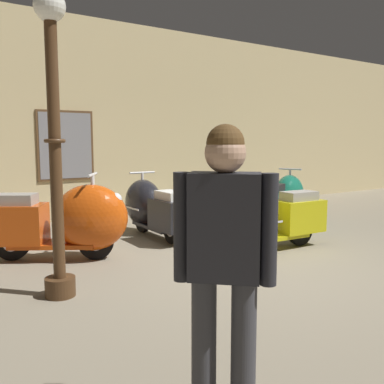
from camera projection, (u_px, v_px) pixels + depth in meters
The scene contains 8 objects.
ground_plane at pixel (254, 265), 4.97m from camera, with size 60.00×60.00×0.00m, color gray.
showroom_back_wall at pixel (106, 121), 8.04m from camera, with size 18.00×0.63×3.66m.
scooter_0 at pixel (68, 221), 5.16m from camera, with size 1.74×1.32×1.06m.
scooter_1 at pixel (151, 207), 6.49m from camera, with size 0.51×1.59×0.97m.
scooter_2 at pixel (265, 217), 5.56m from camera, with size 1.64×0.56×0.99m.
scooter_3 at pixel (284, 198), 7.58m from camera, with size 1.60×1.06×0.95m.
lamppost at pixel (55, 137), 3.81m from camera, with size 0.28×0.28×2.75m.
visitor_1 at pixel (224, 254), 2.12m from camera, with size 0.40×0.39×1.53m.
Camera 1 is at (-3.27, -3.63, 1.45)m, focal length 39.77 mm.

